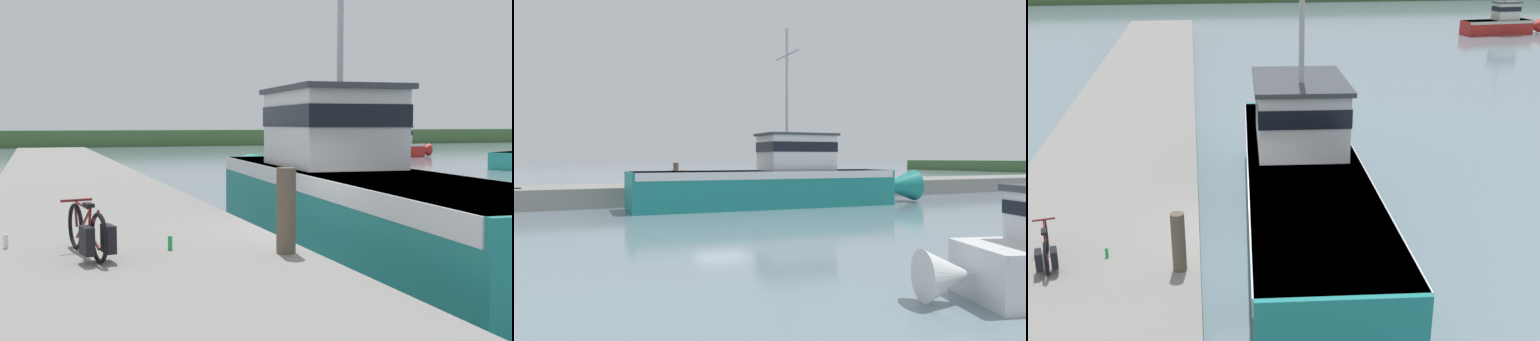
{
  "view_description": "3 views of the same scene",
  "coord_description": "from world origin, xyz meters",
  "views": [
    {
      "loc": [
        -5.03,
        -9.84,
        2.72
      ],
      "look_at": [
        -0.8,
        2.31,
        1.78
      ],
      "focal_mm": 45.0,
      "sensor_mm": 36.0,
      "label": 1
    },
    {
      "loc": [
        22.74,
        -8.56,
        2.35
      ],
      "look_at": [
        -0.05,
        2.69,
        1.72
      ],
      "focal_mm": 35.0,
      "sensor_mm": 36.0,
      "label": 2
    },
    {
      "loc": [
        -1.29,
        -12.95,
        6.95
      ],
      "look_at": [
        0.68,
        1.26,
        1.8
      ],
      "focal_mm": 45.0,
      "sensor_mm": 36.0,
      "label": 3
    }
  ],
  "objects": [
    {
      "name": "ground_plane",
      "position": [
        0.0,
        0.0,
        0.0
      ],
      "size": [
        320.0,
        320.0,
        0.0
      ],
      "primitive_type": "plane",
      "color": "gray"
    },
    {
      "name": "fishing_boat_main",
      "position": [
        1.33,
        2.58,
        1.29
      ],
      "size": [
        3.75,
        15.22,
        8.6
      ],
      "rotation": [
        0.0,
        0.0,
        -0.07
      ],
      "color": "teal",
      "rests_on": "ground_plane"
    },
    {
      "name": "water_bottle_by_bike",
      "position": [
        -5.43,
        -0.1,
        1.04
      ],
      "size": [
        0.07,
        0.07,
        0.2
      ],
      "primitive_type": "cylinder",
      "color": "silver",
      "rests_on": "dock_pier"
    },
    {
      "name": "far_shoreline",
      "position": [
        30.0,
        67.62,
        0.96
      ],
      "size": [
        180.0,
        5.0,
        1.92
      ],
      "primitive_type": "cube",
      "color": "#426638",
      "rests_on": "ground_plane"
    },
    {
      "name": "water_bottle_on_curb",
      "position": [
        -3.24,
        -0.99,
        1.04
      ],
      "size": [
        0.06,
        0.06,
        0.2
      ],
      "primitive_type": "cylinder",
      "color": "green",
      "rests_on": "dock_pier"
    },
    {
      "name": "dock_pier",
      "position": [
        -3.76,
        0.0,
        0.47
      ],
      "size": [
        4.77,
        80.0,
        0.94
      ],
      "primitive_type": "cube",
      "color": "gray",
      "rests_on": "ground_plane"
    },
    {
      "name": "mooring_post",
      "position": [
        -1.77,
        -1.73,
        1.53
      ],
      "size": [
        0.27,
        0.27,
        1.18
      ],
      "primitive_type": "cylinder",
      "color": "brown",
      "rests_on": "dock_pier"
    },
    {
      "name": "boat_blue_far",
      "position": [
        22.63,
        35.36,
        0.92
      ],
      "size": [
        6.67,
        2.15,
        5.22
      ],
      "rotation": [
        0.0,
        0.0,
        -1.46
      ],
      "color": "#AD231E",
      "rests_on": "ground_plane"
    },
    {
      "name": "bicycle_touring",
      "position": [
        -4.34,
        -1.19,
        1.27
      ],
      "size": [
        0.65,
        1.72,
        0.73
      ],
      "rotation": [
        0.0,
        0.0,
        0.2
      ],
      "color": "black",
      "rests_on": "dock_pier"
    }
  ]
}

